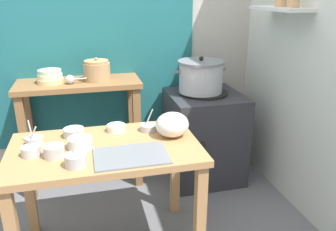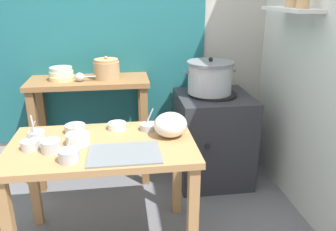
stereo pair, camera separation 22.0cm
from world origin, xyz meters
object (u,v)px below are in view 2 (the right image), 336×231
Objects in this scene: prep_table at (103,160)px; prep_bowl_5 at (51,146)px; prep_bowl_3 at (75,128)px; prep_bowl_7 at (69,155)px; back_shelf_table at (91,105)px; prep_bowl_1 at (78,139)px; clay_pot at (107,69)px; serving_tray at (124,154)px; prep_bowl_6 at (149,126)px; ladle at (81,77)px; prep_bowl_0 at (30,144)px; bowl_stack_enamel at (61,74)px; steamer_pot at (210,77)px; prep_bowl_2 at (117,126)px; plastic_bag at (170,125)px; prep_bowl_4 at (36,134)px; stove_block at (213,137)px.

prep_bowl_5 is at bearing -165.13° from prep_table.
prep_bowl_7 is at bearing -88.32° from prep_bowl_3.
back_shelf_table reaches higher than prep_bowl_1.
clay_pot reaches higher than prep_bowl_7.
serving_tray is 2.81× the size of prep_bowl_6.
prep_bowl_3 is (0.01, -0.62, -0.19)m from ladle.
prep_bowl_0 is at bearing -176.36° from prep_table.
prep_bowl_0 is at bearing -115.13° from clay_pot.
ladle is 1.04m from serving_tray.
bowl_stack_enamel is at bearing 103.02° from prep_bowl_1.
prep_bowl_0 is at bearing -147.87° from steamer_pot.
bowl_stack_enamel is 0.72m from prep_bowl_3.
prep_bowl_1 is (-0.98, -0.75, -0.16)m from steamer_pot.
bowl_stack_enamel is at bearing 123.14° from prep_bowl_2.
plastic_bag is 0.37m from prep_bowl_2.
steamer_pot is 3.01× the size of prep_bowl_6.
prep_bowl_7 is at bearing -37.53° from prep_bowl_0.
bowl_stack_enamel is at bearing 85.91° from prep_bowl_0.
bowl_stack_enamel reaches higher than back_shelf_table.
plastic_bag reaches higher than serving_tray.
bowl_stack_enamel is 1.34× the size of prep_bowl_4.
ladle is 1.88× the size of prep_bowl_1.
prep_bowl_0 is (-0.06, -0.89, -0.20)m from bowl_stack_enamel.
prep_table is 2.57× the size of steamer_pot.
prep_table is at bearing -91.19° from clay_pot.
prep_bowl_5 is (0.12, -0.05, 0.01)m from prep_bowl_0.
back_shelf_table is 0.33m from clay_pot.
prep_bowl_2 is (0.23, 0.21, -0.01)m from prep_bowl_1.
prep_bowl_3 is at bearing -76.47° from bowl_stack_enamel.
prep_table is 8.59× the size of prep_bowl_3.
serving_tray is at bearing -72.41° from ladle.
prep_bowl_1 is (0.26, 0.03, 0.01)m from prep_bowl_0.
prep_bowl_0 is (-0.27, -0.89, 0.07)m from back_shelf_table.
prep_bowl_4 is 1.06× the size of prep_bowl_7.
back_shelf_table is 6.52× the size of prep_bowl_4.
prep_table is 0.30m from prep_bowl_7.
prep_bowl_1 is 0.29m from prep_bowl_4.
serving_tray is at bearing -65.81° from bowl_stack_enamel.
prep_bowl_4 is at bearing -107.94° from ladle.
serving_tray is 0.32m from prep_bowl_1.
bowl_stack_enamel is 1.54× the size of prep_bowl_3.
ladle is 2.03× the size of prep_bowl_3.
stove_block is 3.77× the size of plastic_bag.
steamer_pot is at bearing -5.28° from bowl_stack_enamel.
back_shelf_table is 0.34m from bowl_stack_enamel.
prep_bowl_7 reaches higher than stove_block.
stove_block is 5.48× the size of prep_bowl_6.
prep_bowl_7 reaches higher than prep_table.
back_shelf_table is 0.69m from prep_bowl_2.
prep_bowl_5 reaches higher than stove_block.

